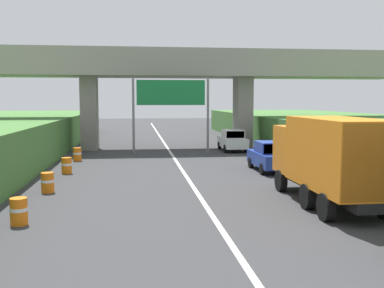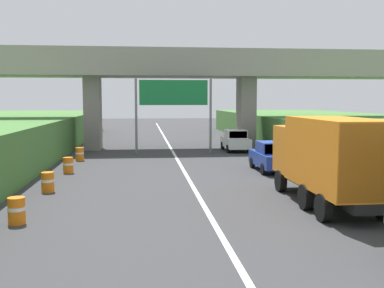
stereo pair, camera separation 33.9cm
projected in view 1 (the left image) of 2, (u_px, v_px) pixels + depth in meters
name	position (u px, v px, depth m)	size (l,w,h in m)	color
lane_centre_stripe	(175.00, 160.00, 30.85)	(0.20, 98.80, 0.01)	white
overpass_bridge	(168.00, 74.00, 37.50)	(40.00, 4.80, 8.22)	gray
overhead_highway_sign	(171.00, 98.00, 34.14)	(5.88, 0.18, 5.72)	slate
truck_orange	(329.00, 156.00, 17.47)	(2.44, 7.30, 3.44)	black
car_blue	(271.00, 156.00, 26.00)	(1.86, 4.10, 1.72)	#233D9E
car_white	(233.00, 140.00, 36.29)	(1.86, 4.10, 1.72)	silver
construction_barrel_1	(19.00, 211.00, 14.79)	(0.57, 0.57, 0.90)	orange
construction_barrel_2	(48.00, 182.00, 19.96)	(0.57, 0.57, 0.90)	orange
construction_barrel_3	(67.00, 165.00, 25.14)	(0.57, 0.57, 0.90)	orange
construction_barrel_4	(77.00, 154.00, 30.31)	(0.57, 0.57, 0.90)	orange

